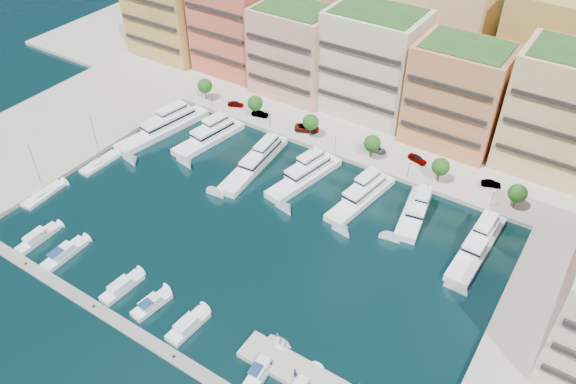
% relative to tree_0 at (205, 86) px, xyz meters
% --- Properties ---
extents(ground, '(400.00, 400.00, 0.00)m').
position_rel_tree_0_xyz_m(ground, '(40.00, -33.50, -4.74)').
color(ground, black).
rests_on(ground, ground).
extents(north_quay, '(220.00, 64.00, 2.00)m').
position_rel_tree_0_xyz_m(north_quay, '(40.00, 28.50, -4.74)').
color(north_quay, '#9E998E').
rests_on(north_quay, ground).
extents(west_quay, '(34.00, 76.00, 2.00)m').
position_rel_tree_0_xyz_m(west_quay, '(-22.00, -41.50, -4.74)').
color(west_quay, '#9E998E').
rests_on(west_quay, ground).
extents(hillside, '(240.00, 40.00, 58.00)m').
position_rel_tree_0_xyz_m(hillside, '(40.00, 76.50, -4.74)').
color(hillside, '#203616').
rests_on(hillside, ground).
extents(south_pontoon, '(72.00, 2.20, 0.35)m').
position_rel_tree_0_xyz_m(south_pontoon, '(37.00, -63.50, -4.74)').
color(south_pontoon, gray).
rests_on(south_pontoon, ground).
extents(apartment_0, '(22.00, 16.50, 24.80)m').
position_rel_tree_0_xyz_m(apartment_0, '(-26.00, 16.49, 8.57)').
color(apartment_0, gold).
rests_on(apartment_0, north_quay).
extents(apartment_1, '(20.00, 16.50, 26.80)m').
position_rel_tree_0_xyz_m(apartment_1, '(-4.00, 18.49, 9.57)').
color(apartment_1, '#CA5743').
rests_on(apartment_1, north_quay).
extents(apartment_2, '(20.00, 15.50, 22.80)m').
position_rel_tree_0_xyz_m(apartment_2, '(17.00, 16.49, 7.57)').
color(apartment_2, '#ECA283').
rests_on(apartment_2, north_quay).
extents(apartment_3, '(22.00, 16.50, 25.80)m').
position_rel_tree_0_xyz_m(apartment_3, '(38.00, 18.49, 9.07)').
color(apartment_3, beige).
rests_on(apartment_3, north_quay).
extents(apartment_4, '(20.00, 15.50, 23.80)m').
position_rel_tree_0_xyz_m(apartment_4, '(60.00, 16.49, 8.07)').
color(apartment_4, '#DD7B53').
rests_on(apartment_4, north_quay).
extents(apartment_5, '(22.00, 16.50, 26.80)m').
position_rel_tree_0_xyz_m(apartment_5, '(82.00, 18.49, 9.57)').
color(apartment_5, '#E1C077').
rests_on(apartment_5, north_quay).
extents(backblock_1, '(26.00, 18.00, 30.00)m').
position_rel_tree_0_xyz_m(backblock_1, '(15.00, 40.50, 11.26)').
color(backblock_1, '#DD7B53').
rests_on(backblock_1, north_quay).
extents(backblock_2, '(26.00, 18.00, 30.00)m').
position_rel_tree_0_xyz_m(backblock_2, '(45.00, 40.50, 11.26)').
color(backblock_2, '#E1C077').
rests_on(backblock_2, north_quay).
extents(backblock_3, '(26.00, 18.00, 30.00)m').
position_rel_tree_0_xyz_m(backblock_3, '(75.00, 40.50, 11.26)').
color(backblock_3, gold).
rests_on(backblock_3, north_quay).
extents(tree_0, '(3.80, 3.80, 5.65)m').
position_rel_tree_0_xyz_m(tree_0, '(0.00, 0.00, 0.00)').
color(tree_0, '#473323').
rests_on(tree_0, north_quay).
extents(tree_1, '(3.80, 3.80, 5.65)m').
position_rel_tree_0_xyz_m(tree_1, '(16.00, 0.00, 0.00)').
color(tree_1, '#473323').
rests_on(tree_1, north_quay).
extents(tree_2, '(3.80, 3.80, 5.65)m').
position_rel_tree_0_xyz_m(tree_2, '(32.00, 0.00, 0.00)').
color(tree_2, '#473323').
rests_on(tree_2, north_quay).
extents(tree_3, '(3.80, 3.80, 5.65)m').
position_rel_tree_0_xyz_m(tree_3, '(48.00, 0.00, 0.00)').
color(tree_3, '#473323').
rests_on(tree_3, north_quay).
extents(tree_4, '(3.80, 3.80, 5.65)m').
position_rel_tree_0_xyz_m(tree_4, '(64.00, 0.00, 0.00)').
color(tree_4, '#473323').
rests_on(tree_4, north_quay).
extents(tree_5, '(3.80, 3.80, 5.65)m').
position_rel_tree_0_xyz_m(tree_5, '(80.00, 0.00, 0.00)').
color(tree_5, '#473323').
rests_on(tree_5, north_quay).
extents(lamppost_0, '(0.30, 0.30, 4.20)m').
position_rel_tree_0_xyz_m(lamppost_0, '(4.00, -2.30, -0.92)').
color(lamppost_0, black).
rests_on(lamppost_0, north_quay).
extents(lamppost_1, '(0.30, 0.30, 4.20)m').
position_rel_tree_0_xyz_m(lamppost_1, '(22.00, -2.30, -0.92)').
color(lamppost_1, black).
rests_on(lamppost_1, north_quay).
extents(lamppost_2, '(0.30, 0.30, 4.20)m').
position_rel_tree_0_xyz_m(lamppost_2, '(40.00, -2.30, -0.92)').
color(lamppost_2, black).
rests_on(lamppost_2, north_quay).
extents(lamppost_3, '(0.30, 0.30, 4.20)m').
position_rel_tree_0_xyz_m(lamppost_3, '(58.00, -2.30, -0.92)').
color(lamppost_3, black).
rests_on(lamppost_3, north_quay).
extents(lamppost_4, '(0.30, 0.30, 4.20)m').
position_rel_tree_0_xyz_m(lamppost_4, '(76.00, -2.30, -0.92)').
color(lamppost_4, black).
rests_on(lamppost_4, north_quay).
extents(yacht_0, '(9.03, 25.56, 7.30)m').
position_rel_tree_0_xyz_m(yacht_0, '(0.56, -16.00, -3.53)').
color(yacht_0, white).
rests_on(yacht_0, ground).
extents(yacht_1, '(7.87, 19.61, 7.30)m').
position_rel_tree_0_xyz_m(yacht_1, '(12.33, -13.28, -3.65)').
color(yacht_1, white).
rests_on(yacht_1, ground).
extents(yacht_2, '(6.41, 23.90, 7.30)m').
position_rel_tree_0_xyz_m(yacht_2, '(27.29, -15.31, -3.53)').
color(yacht_2, white).
rests_on(yacht_2, ground).
extents(yacht_3, '(8.21, 20.45, 7.30)m').
position_rel_tree_0_xyz_m(yacht_3, '(39.30, -13.65, -3.53)').
color(yacht_3, white).
rests_on(yacht_3, ground).
extents(yacht_4, '(7.07, 19.80, 7.30)m').
position_rel_tree_0_xyz_m(yacht_4, '(52.81, -13.43, -3.65)').
color(yacht_4, white).
rests_on(yacht_4, ground).
extents(yacht_5, '(6.88, 16.43, 7.30)m').
position_rel_tree_0_xyz_m(yacht_5, '(63.91, -11.80, -3.53)').
color(yacht_5, white).
rests_on(yacht_5, ground).
extents(yacht_6, '(4.99, 21.14, 7.30)m').
position_rel_tree_0_xyz_m(yacht_6, '(77.53, -14.13, -3.53)').
color(yacht_6, white).
rests_on(yacht_6, ground).
extents(cruiser_0, '(2.60, 8.94, 2.55)m').
position_rel_tree_0_xyz_m(cruiser_0, '(6.49, -58.10, -4.20)').
color(cruiser_0, white).
rests_on(cruiser_0, ground).
extents(cruiser_1, '(2.89, 9.19, 2.66)m').
position_rel_tree_0_xyz_m(cruiser_1, '(14.10, -58.12, -4.17)').
color(cruiser_1, white).
rests_on(cruiser_1, ground).
extents(cruiser_3, '(3.03, 8.31, 2.55)m').
position_rel_tree_0_xyz_m(cruiser_3, '(29.05, -58.09, -4.20)').
color(cruiser_3, white).
rests_on(cruiser_3, ground).
extents(cruiser_4, '(3.41, 7.46, 2.66)m').
position_rel_tree_0_xyz_m(cruiser_4, '(36.04, -58.09, -4.17)').
color(cruiser_4, white).
rests_on(cruiser_4, ground).
extents(cruiser_5, '(3.29, 8.02, 2.55)m').
position_rel_tree_0_xyz_m(cruiser_5, '(44.11, -58.09, -4.20)').
color(cruiser_5, white).
rests_on(cruiser_5, ground).
extents(cruiser_7, '(3.09, 7.79, 2.66)m').
position_rel_tree_0_xyz_m(cruiser_7, '(58.81, -58.10, -4.17)').
color(cruiser_7, white).
rests_on(cruiser_7, ground).
extents(sailboat_0, '(3.52, 9.72, 13.20)m').
position_rel_tree_0_xyz_m(sailboat_0, '(-3.71, -48.95, -4.43)').
color(sailboat_0, white).
rests_on(sailboat_0, ground).
extents(sailboat_1, '(2.98, 9.80, 13.20)m').
position_rel_tree_0_xyz_m(sailboat_1, '(-2.27, -34.65, -4.43)').
color(sailboat_1, white).
rests_on(sailboat_1, ground).
extents(tender_0, '(4.44, 3.28, 0.89)m').
position_rel_tree_0_xyz_m(tender_0, '(58.38, -52.50, -4.30)').
color(tender_0, white).
rests_on(tender_0, ground).
extents(car_0, '(4.40, 3.10, 1.39)m').
position_rel_tree_0_xyz_m(car_0, '(8.88, 1.16, -3.05)').
color(car_0, gray).
rests_on(car_0, north_quay).
extents(car_1, '(4.36, 2.36, 1.36)m').
position_rel_tree_0_xyz_m(car_1, '(16.90, 0.52, -3.06)').
color(car_1, gray).
rests_on(car_1, north_quay).
extents(car_2, '(6.56, 4.79, 1.66)m').
position_rel_tree_0_xyz_m(car_2, '(30.25, 1.34, -2.91)').
color(car_2, gray).
rests_on(car_2, north_quay).
extents(car_3, '(4.83, 2.45, 1.34)m').
position_rel_tree_0_xyz_m(car_3, '(48.02, 2.64, -3.07)').
color(car_3, gray).
rests_on(car_3, north_quay).
extents(car_4, '(4.74, 2.85, 1.51)m').
position_rel_tree_0_xyz_m(car_4, '(57.46, 4.16, -2.99)').
color(car_4, gray).
rests_on(car_4, north_quay).
extents(car_5, '(4.28, 2.62, 1.33)m').
position_rel_tree_0_xyz_m(car_5, '(74.04, 4.33, -3.08)').
color(car_5, gray).
rests_on(car_5, north_quay).
extents(person_0, '(0.67, 0.78, 1.81)m').
position_rel_tree_0_xyz_m(person_0, '(63.77, -56.45, -2.84)').
color(person_0, '#242549').
rests_on(person_0, finger_pier).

